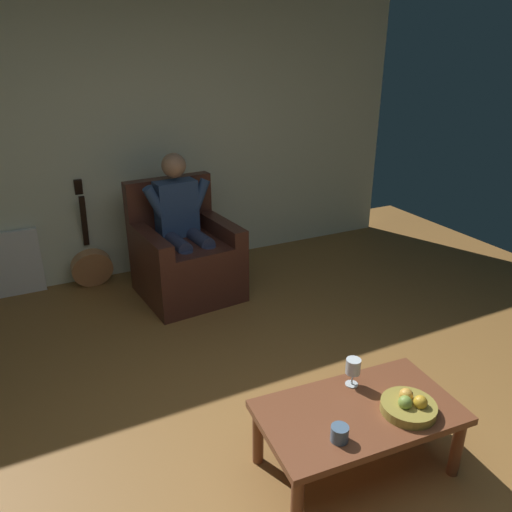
# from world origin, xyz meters

# --- Properties ---
(ground_plane) EXTENTS (7.44, 7.44, 0.00)m
(ground_plane) POSITION_xyz_m (0.00, 0.00, 0.00)
(ground_plane) COLOR olive
(wall_back) EXTENTS (5.69, 0.06, 2.76)m
(wall_back) POSITION_xyz_m (0.00, -3.13, 1.38)
(wall_back) COLOR beige
(wall_back) RESTS_ON ground
(armchair) EXTENTS (0.87, 0.88, 1.02)m
(armchair) POSITION_xyz_m (-0.20, -2.40, 0.34)
(armchair) COLOR #442119
(armchair) RESTS_ON ground
(person_seated) EXTENTS (0.63, 0.59, 1.26)m
(person_seated) POSITION_xyz_m (-0.20, -2.41, 0.68)
(person_seated) COLOR navy
(person_seated) RESTS_ON ground
(coffee_table) EXTENTS (1.06, 0.64, 0.39)m
(coffee_table) POSITION_xyz_m (-0.32, -0.04, 0.33)
(coffee_table) COLOR brown
(coffee_table) RESTS_ON ground
(guitar) EXTENTS (0.37, 0.30, 1.00)m
(guitar) POSITION_xyz_m (0.55, -2.93, 0.22)
(guitar) COLOR #B17549
(guitar) RESTS_ON ground
(radiator) EXTENTS (0.69, 0.06, 0.60)m
(radiator) POSITION_xyz_m (1.30, -3.06, 0.30)
(radiator) COLOR white
(radiator) RESTS_ON ground
(wine_glass_near) EXTENTS (0.08, 0.08, 0.16)m
(wine_glass_near) POSITION_xyz_m (-0.40, -0.22, 0.49)
(wine_glass_near) COLOR silver
(wine_glass_near) RESTS_ON coffee_table
(fruit_bowl) EXTENTS (0.28, 0.28, 0.11)m
(fruit_bowl) POSITION_xyz_m (-0.53, 0.09, 0.42)
(fruit_bowl) COLOR olive
(fruit_bowl) RESTS_ON coffee_table
(candle_jar) EXTENTS (0.09, 0.09, 0.08)m
(candle_jar) POSITION_xyz_m (-0.10, 0.09, 0.42)
(candle_jar) COLOR slate
(candle_jar) RESTS_ON coffee_table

